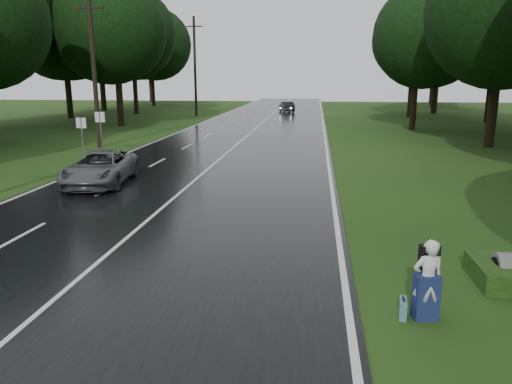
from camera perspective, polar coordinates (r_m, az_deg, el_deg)
ground at (r=11.92m, az=-19.01°, el=-8.81°), size 160.00×160.00×0.00m
road at (r=30.60m, az=-2.64°, el=5.27°), size 12.00×140.00×0.04m
lane_center at (r=30.60m, az=-2.64°, el=5.32°), size 0.12×140.00×0.01m
grey_car at (r=20.94m, az=-17.97°, el=2.74°), size 2.84×5.09×1.34m
far_car at (r=61.71m, az=3.64°, el=10.01°), size 2.30×4.15×1.30m
hitchhiker at (r=9.48m, az=19.58°, el=-10.03°), size 0.63×0.59×1.54m
suitcase at (r=9.65m, az=16.96°, el=-13.00°), size 0.20×0.47×0.32m
utility_pole_mid at (r=32.36m, az=-17.96°, el=5.04°), size 1.80×0.28×9.30m
utility_pole_far at (r=56.37m, az=-7.05°, el=8.91°), size 1.80×0.28×10.84m
road_sign_a at (r=27.53m, az=-19.63°, el=3.54°), size 0.55×0.10×2.27m
road_sign_b at (r=29.58m, az=-17.67°, el=4.33°), size 0.58×0.10×2.41m
tree_left_e at (r=46.07m, az=-15.61°, el=7.52°), size 9.44×9.44×14.75m
tree_left_f at (r=60.62m, az=-13.92°, el=8.93°), size 10.07×10.07×15.73m
tree_right_d at (r=34.34m, az=25.74°, el=4.82°), size 9.06×9.06×14.16m
tree_right_e at (r=43.11m, az=17.92°, el=6.99°), size 8.44×8.44×13.19m
tree_right_f at (r=56.69m, az=17.65°, el=8.41°), size 9.48×9.48×14.81m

